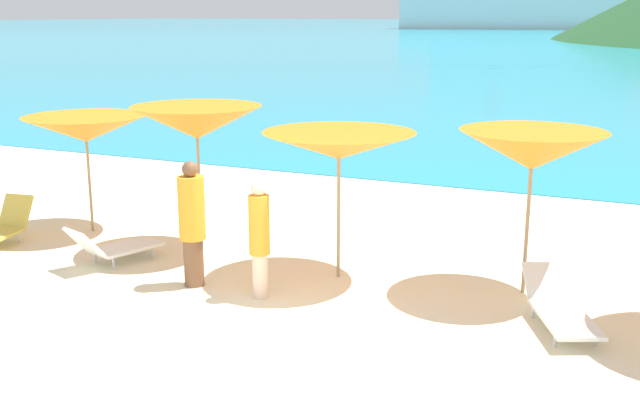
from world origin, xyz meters
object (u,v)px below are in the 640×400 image
object	(u,v)px
umbrella_1	(197,123)
umbrella_3	(532,150)
umbrella_0	(86,129)
umbrella_2	(339,146)
lounge_chair_3	(113,246)
beachgoer_0	(259,236)
beachgoer_1	(192,221)
lounge_chair_1	(559,307)

from	to	relation	value
umbrella_1	umbrella_3	bearing A→B (deg)	1.98
umbrella_0	umbrella_2	distance (m)	4.94
lounge_chair_3	beachgoer_0	size ratio (longest dim) A/B	0.95
umbrella_0	beachgoer_1	bearing A→B (deg)	-26.74
umbrella_2	lounge_chair_1	distance (m)	3.66
umbrella_0	umbrella_2	bearing A→B (deg)	-5.02
lounge_chair_3	umbrella_1	bearing A→B (deg)	-108.64
umbrella_1	beachgoer_0	world-z (taller)	umbrella_1
lounge_chair_3	beachgoer_1	xyz separation A→B (m)	(1.68, -0.31, 0.66)
umbrella_3	lounge_chair_3	distance (m)	6.38
lounge_chair_3	lounge_chair_1	bearing A→B (deg)	-158.39
umbrella_2	umbrella_3	xyz separation A→B (m)	(2.59, 0.45, 0.05)
umbrella_1	lounge_chair_3	size ratio (longest dim) A/B	1.53
umbrella_3	beachgoer_0	size ratio (longest dim) A/B	1.39
umbrella_2	beachgoer_1	distance (m)	2.32
umbrella_2	beachgoer_0	distance (m)	1.75
umbrella_3	beachgoer_1	bearing A→B (deg)	-159.37
lounge_chair_3	umbrella_3	bearing A→B (deg)	-148.96
umbrella_0	lounge_chair_3	size ratio (longest dim) A/B	1.42
beachgoer_0	beachgoer_1	bearing A→B (deg)	-158.07
umbrella_1	lounge_chair_3	xyz separation A→B (m)	(-0.87, -1.14, -1.81)
beachgoer_1	beachgoer_0	bearing A→B (deg)	-140.37
lounge_chair_1	umbrella_0	bearing A→B (deg)	148.40
lounge_chair_1	beachgoer_0	distance (m)	3.94
umbrella_1	lounge_chair_3	distance (m)	2.31
umbrella_0	lounge_chair_1	xyz separation A→B (m)	(8.11, -0.96, -1.59)
umbrella_3	beachgoer_1	xyz separation A→B (m)	(-4.32, -1.63, -1.05)
lounge_chair_1	lounge_chair_3	size ratio (longest dim) A/B	1.14
umbrella_0	beachgoer_0	xyz separation A→B (m)	(4.28, -1.65, -0.96)
umbrella_1	umbrella_2	size ratio (longest dim) A/B	1.06
umbrella_3	beachgoer_1	world-z (taller)	umbrella_3
umbrella_1	umbrella_3	distance (m)	5.14
beachgoer_0	lounge_chair_3	bearing A→B (deg)	-163.31
umbrella_1	umbrella_2	bearing A→B (deg)	-6.07
beachgoer_0	beachgoer_1	size ratio (longest dim) A/B	0.90
umbrella_0	lounge_chair_1	bearing A→B (deg)	-6.76
lounge_chair_1	beachgoer_1	size ratio (longest dim) A/B	0.98
umbrella_0	umbrella_1	world-z (taller)	umbrella_1
umbrella_0	umbrella_2	world-z (taller)	umbrella_2
umbrella_2	lounge_chair_1	world-z (taller)	umbrella_2
umbrella_1	lounge_chair_3	world-z (taller)	umbrella_1
lounge_chair_1	beachgoer_0	xyz separation A→B (m)	(-3.83, -0.68, 0.63)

